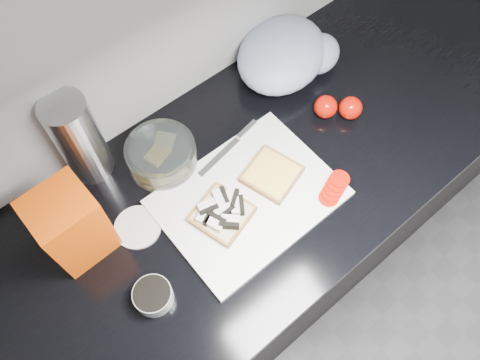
% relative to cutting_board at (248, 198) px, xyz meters
% --- Properties ---
extents(base_cabinet, '(3.50, 0.60, 0.86)m').
position_rel_cutting_board_xyz_m(base_cabinet, '(-0.02, 0.05, -0.48)').
color(base_cabinet, black).
rests_on(base_cabinet, ground).
extents(countertop, '(3.50, 0.64, 0.04)m').
position_rel_cutting_board_xyz_m(countertop, '(-0.02, 0.05, -0.03)').
color(countertop, black).
rests_on(countertop, base_cabinet).
extents(cutting_board, '(0.40, 0.30, 0.01)m').
position_rel_cutting_board_xyz_m(cutting_board, '(0.00, 0.00, 0.00)').
color(cutting_board, white).
rests_on(cutting_board, countertop).
extents(bread_left, '(0.15, 0.15, 0.04)m').
position_rel_cutting_board_xyz_m(bread_left, '(-0.08, 0.00, 0.02)').
color(bread_left, beige).
rests_on(bread_left, cutting_board).
extents(bread_right, '(0.15, 0.15, 0.02)m').
position_rel_cutting_board_xyz_m(bread_right, '(0.08, 0.01, 0.01)').
color(bread_right, beige).
rests_on(bread_right, cutting_board).
extents(tomato_slices, '(0.11, 0.07, 0.02)m').
position_rel_cutting_board_xyz_m(tomato_slices, '(0.16, -0.11, 0.02)').
color(tomato_slices, '#B41004').
rests_on(tomato_slices, cutting_board).
extents(knife, '(0.20, 0.05, 0.01)m').
position_rel_cutting_board_xyz_m(knife, '(0.07, 0.14, 0.01)').
color(knife, '#B4B4B9').
rests_on(knife, cutting_board).
extents(seed_tub, '(0.08, 0.08, 0.04)m').
position_rel_cutting_board_xyz_m(seed_tub, '(-0.30, -0.05, 0.02)').
color(seed_tub, '#9BA09F').
rests_on(seed_tub, countertop).
extents(tub_lid, '(0.14, 0.14, 0.01)m').
position_rel_cutting_board_xyz_m(tub_lid, '(-0.24, 0.10, -0.00)').
color(tub_lid, silver).
rests_on(tub_lid, countertop).
extents(glass_bowl, '(0.17, 0.17, 0.07)m').
position_rel_cutting_board_xyz_m(glass_bowl, '(-0.10, 0.21, 0.03)').
color(glass_bowl, silver).
rests_on(glass_bowl, countertop).
extents(bread_bag, '(0.13, 0.12, 0.20)m').
position_rel_cutting_board_xyz_m(bread_bag, '(-0.35, 0.15, 0.09)').
color(bread_bag, red).
rests_on(bread_bag, countertop).
extents(steel_canister, '(0.10, 0.10, 0.24)m').
position_rel_cutting_board_xyz_m(steel_canister, '(-0.23, 0.31, 0.11)').
color(steel_canister, '#A6A6AB').
rests_on(steel_canister, countertop).
extents(grocery_bag, '(0.34, 0.30, 0.12)m').
position_rel_cutting_board_xyz_m(grocery_bag, '(0.33, 0.24, 0.05)').
color(grocery_bag, '#929CB4').
rests_on(grocery_bag, countertop).
extents(whole_tomatoes, '(0.11, 0.10, 0.06)m').
position_rel_cutting_board_xyz_m(whole_tomatoes, '(0.33, 0.04, 0.02)').
color(whole_tomatoes, '#B41004').
rests_on(whole_tomatoes, countertop).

